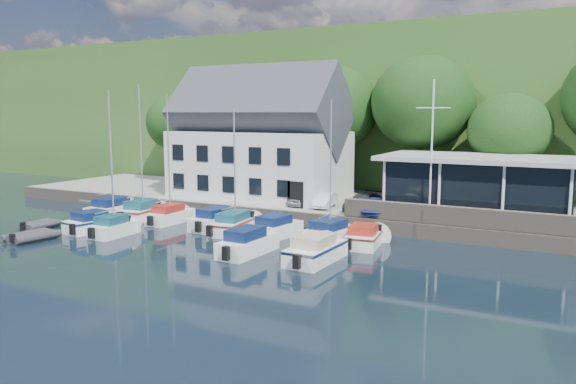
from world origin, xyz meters
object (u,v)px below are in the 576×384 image
(boat_r1_6, at_px, (331,172))
(boat_r1_3, at_px, (217,218))
(car_white, at_px, (325,200))
(car_blue, at_px, (376,205))
(harbor_building, at_px, (260,145))
(boat_r1_7, at_px, (365,235))
(boat_r2_3, at_px, (248,241))
(boat_r2_4, at_px, (316,248))
(boat_r1_1, at_px, (141,158))
(boat_r2_0, at_px, (93,221))
(boat_r1_0, at_px, (111,157))
(car_silver, at_px, (303,198))
(club_pavilion, at_px, (479,186))
(boat_r1_4, at_px, (235,167))
(flagpole, at_px, (432,151))
(boat_r1_2, at_px, (169,165))
(car_dgrey, at_px, (363,202))
(boat_r1_5, at_px, (276,226))
(dinghy_0, at_px, (40,224))
(boat_r2_1, at_px, (112,171))
(dinghy_1, at_px, (31,235))

(boat_r1_6, bearing_deg, boat_r1_3, -171.46)
(car_white, bearing_deg, car_blue, -19.13)
(harbor_building, bearing_deg, boat_r1_7, -35.24)
(boat_r2_3, height_order, boat_r2_4, boat_r2_3)
(boat_r1_6, bearing_deg, boat_r2_3, -110.69)
(boat_r1_1, bearing_deg, car_blue, 12.96)
(boat_r1_1, bearing_deg, boat_r2_0, -98.78)
(car_blue, height_order, boat_r1_0, boat_r1_0)
(boat_r1_3, bearing_deg, car_silver, 65.19)
(car_blue, distance_m, boat_r1_1, 17.69)
(club_pavilion, bearing_deg, boat_r1_4, -147.98)
(boat_r2_0, relative_size, boat_r2_4, 0.83)
(harbor_building, xyz_separation_m, boat_r2_3, (7.65, -14.10, -4.56))
(club_pavilion, xyz_separation_m, car_blue, (-6.32, -3.07, -1.44))
(flagpole, xyz_separation_m, boat_r1_2, (-17.85, -5.01, -1.34))
(boat_r1_2, height_order, boat_r1_4, boat_r1_4)
(harbor_building, relative_size, car_dgrey, 3.38)
(car_blue, bearing_deg, flagpole, -18.17)
(boat_r1_1, xyz_separation_m, boat_r1_2, (2.47, 0.17, -0.47))
(boat_r1_5, bearing_deg, boat_r1_1, -172.06)
(club_pavilion, height_order, boat_r1_3, club_pavilion)
(club_pavilion, distance_m, boat_r2_0, 26.75)
(car_silver, xyz_separation_m, dinghy_0, (-14.62, -12.25, -1.26))
(boat_r1_3, xyz_separation_m, boat_r2_0, (-6.94, -4.83, -0.04))
(harbor_building, height_order, boat_r1_5, harbor_building)
(boat_r1_4, bearing_deg, harbor_building, 104.15)
(boat_r1_3, bearing_deg, boat_r1_2, -176.07)
(dinghy_0, bearing_deg, harbor_building, 55.41)
(boat_r1_5, bearing_deg, dinghy_0, -151.94)
(car_white, bearing_deg, flagpole, -16.45)
(boat_r1_2, xyz_separation_m, boat_r1_7, (15.23, -0.17, -3.59))
(club_pavilion, xyz_separation_m, dinghy_0, (-27.21, -14.31, -2.73))
(club_pavilion, bearing_deg, car_silver, -170.70)
(boat_r1_1, relative_size, boat_r1_4, 1.07)
(boat_r2_3, bearing_deg, dinghy_0, -175.33)
(boat_r1_2, relative_size, boat_r1_6, 0.96)
(car_blue, height_order, boat_r1_1, boat_r1_1)
(boat_r2_1, xyz_separation_m, dinghy_0, (-6.45, -0.67, -3.95))
(boat_r1_7, bearing_deg, club_pavilion, 50.94)
(boat_r2_3, bearing_deg, boat_r1_2, 154.93)
(dinghy_0, xyz_separation_m, dinghy_1, (2.87, -2.88, 0.05))
(club_pavilion, bearing_deg, car_dgrey, -165.23)
(boat_r1_2, distance_m, dinghy_0, 9.85)
(car_blue, xyz_separation_m, boat_r2_1, (-14.43, -10.57, 2.67))
(boat_r1_1, height_order, boat_r1_6, boat_r1_1)
(boat_r1_0, xyz_separation_m, boat_r1_7, (20.74, -0.00, -3.96))
(flagpole, relative_size, boat_r2_0, 1.75)
(boat_r1_3, distance_m, boat_r2_4, 11.01)
(car_dgrey, height_order, boat_r1_6, boat_r1_6)
(flagpole, relative_size, boat_r1_2, 1.08)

